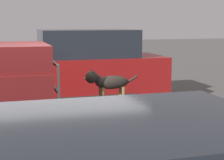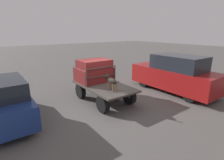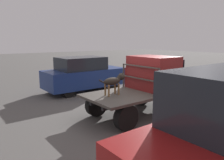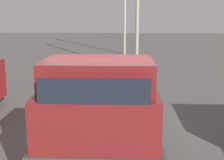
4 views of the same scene
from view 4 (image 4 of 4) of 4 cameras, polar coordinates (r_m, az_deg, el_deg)
The scene contains 5 objects.
ground_plane at distance 6.04m, azimuth -1.64°, elevation -14.12°, with size 80.00×80.00×0.00m, color #514F4C.
flatbed_truck at distance 5.81m, azimuth -1.68°, elevation -8.93°, with size 3.45×1.86×0.83m.
truck_cab at distance 4.67m, azimuth -2.51°, elevation -3.85°, with size 1.41×1.74×1.17m.
truck_headboard at distance 5.38m, azimuth -1.87°, elevation -1.44°, with size 0.04×1.74×0.88m.
dog at distance 6.35m, azimuth -0.03°, elevation -0.52°, with size 1.04×0.25×0.71m.
Camera 4 is at (5.42, 0.37, 2.66)m, focal length 50.00 mm.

